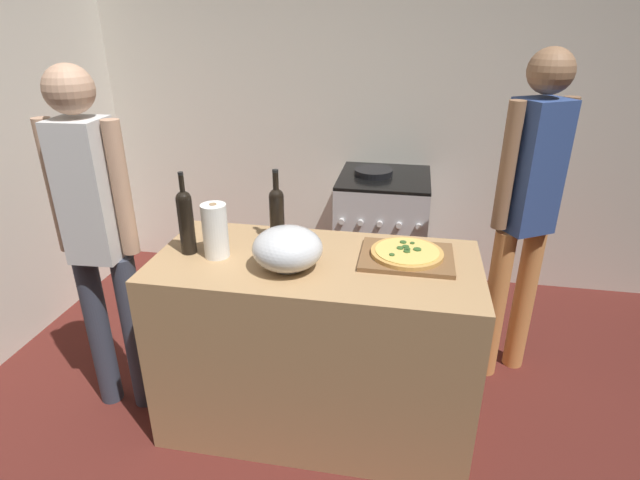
% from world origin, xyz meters
% --- Properties ---
extents(ground_plane, '(4.46, 3.00, 0.02)m').
position_xyz_m(ground_plane, '(0.00, 1.20, -0.01)').
color(ground_plane, '#511E19').
extents(kitchen_wall_rear, '(4.46, 0.10, 2.60)m').
position_xyz_m(kitchen_wall_rear, '(0.00, 2.45, 1.30)').
color(kitchen_wall_rear, silver).
rests_on(kitchen_wall_rear, ground_plane).
extents(counter, '(1.42, 0.67, 0.88)m').
position_xyz_m(counter, '(-0.06, 0.77, 0.44)').
color(counter, tan).
rests_on(counter, ground_plane).
extents(cutting_board, '(0.40, 0.32, 0.02)m').
position_xyz_m(cutting_board, '(0.33, 0.85, 0.89)').
color(cutting_board, brown).
rests_on(cutting_board, counter).
extents(pizza, '(0.31, 0.31, 0.03)m').
position_xyz_m(pizza, '(0.33, 0.85, 0.91)').
color(pizza, tan).
rests_on(pizza, cutting_board).
extents(mixing_bowl, '(0.29, 0.29, 0.18)m').
position_xyz_m(mixing_bowl, '(-0.16, 0.68, 0.97)').
color(mixing_bowl, '#B2B2B7').
rests_on(mixing_bowl, counter).
extents(paper_towel_roll, '(0.11, 0.11, 0.24)m').
position_xyz_m(paper_towel_roll, '(-0.49, 0.73, 1.00)').
color(paper_towel_roll, white).
rests_on(paper_towel_roll, counter).
extents(wine_bottle_amber, '(0.07, 0.07, 0.34)m').
position_xyz_m(wine_bottle_amber, '(-0.28, 0.96, 1.02)').
color(wine_bottle_amber, black).
rests_on(wine_bottle_amber, counter).
extents(wine_bottle_green, '(0.07, 0.07, 0.37)m').
position_xyz_m(wine_bottle_green, '(-0.63, 0.74, 1.04)').
color(wine_bottle_green, black).
rests_on(wine_bottle_green, counter).
extents(stove, '(0.59, 0.64, 0.93)m').
position_xyz_m(stove, '(0.16, 2.05, 0.45)').
color(stove, '#B7B7BC').
rests_on(stove, ground_plane).
extents(person_in_stripes, '(0.38, 0.21, 1.68)m').
position_xyz_m(person_in_stripes, '(-1.05, 0.71, 0.97)').
color(person_in_stripes, '#383D4C').
rests_on(person_in_stripes, ground_plane).
extents(person_in_red, '(0.34, 0.29, 1.73)m').
position_xyz_m(person_in_red, '(0.90, 1.35, 1.01)').
color(person_in_red, '#D88C4C').
rests_on(person_in_red, ground_plane).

